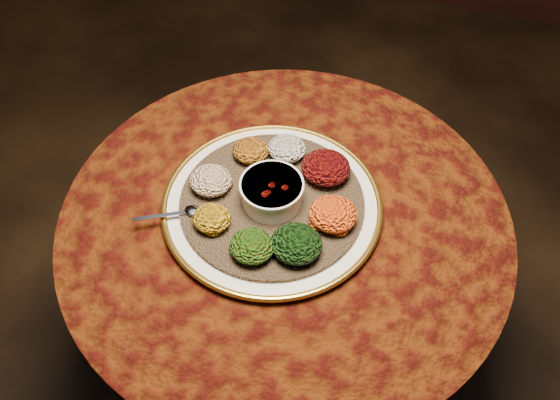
% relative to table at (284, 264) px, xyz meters
% --- Properties ---
extents(table, '(0.96, 0.96, 0.73)m').
position_rel_table_xyz_m(table, '(0.00, 0.00, 0.00)').
color(table, black).
rests_on(table, ground).
extents(platter, '(0.57, 0.57, 0.02)m').
position_rel_table_xyz_m(platter, '(-0.03, 0.01, 0.19)').
color(platter, silver).
rests_on(platter, table).
extents(injera, '(0.44, 0.44, 0.01)m').
position_rel_table_xyz_m(injera, '(-0.03, 0.01, 0.20)').
color(injera, brown).
rests_on(injera, platter).
extents(stew_bowl, '(0.13, 0.13, 0.06)m').
position_rel_table_xyz_m(stew_bowl, '(-0.03, 0.01, 0.24)').
color(stew_bowl, white).
rests_on(stew_bowl, injera).
extents(spoon, '(0.13, 0.08, 0.01)m').
position_rel_table_xyz_m(spoon, '(-0.19, -0.07, 0.21)').
color(spoon, silver).
rests_on(spoon, injera).
extents(portion_ayib, '(0.08, 0.08, 0.04)m').
position_rel_table_xyz_m(portion_ayib, '(-0.04, 0.15, 0.23)').
color(portion_ayib, beige).
rests_on(portion_ayib, injera).
extents(portion_kitfo, '(0.11, 0.10, 0.05)m').
position_rel_table_xyz_m(portion_kitfo, '(0.05, 0.12, 0.23)').
color(portion_kitfo, black).
rests_on(portion_kitfo, injera).
extents(portion_tikil, '(0.10, 0.09, 0.05)m').
position_rel_table_xyz_m(portion_tikil, '(0.10, 0.00, 0.23)').
color(portion_tikil, '#C47010').
rests_on(portion_tikil, injera).
extents(portion_gomen, '(0.10, 0.10, 0.05)m').
position_rel_table_xyz_m(portion_gomen, '(0.05, -0.09, 0.23)').
color(portion_gomen, black).
rests_on(portion_gomen, injera).
extents(portion_mixveg, '(0.09, 0.08, 0.04)m').
position_rel_table_xyz_m(portion_mixveg, '(-0.03, -0.12, 0.23)').
color(portion_mixveg, maroon).
rests_on(portion_mixveg, injera).
extents(portion_kik, '(0.08, 0.07, 0.04)m').
position_rel_table_xyz_m(portion_kik, '(-0.13, -0.08, 0.23)').
color(portion_kik, '#BE8810').
rests_on(portion_kik, injera).
extents(portion_timatim, '(0.09, 0.09, 0.04)m').
position_rel_table_xyz_m(portion_timatim, '(-0.17, 0.01, 0.23)').
color(portion_timatim, maroon).
rests_on(portion_timatim, injera).
extents(portion_shiro, '(0.08, 0.08, 0.04)m').
position_rel_table_xyz_m(portion_shiro, '(-0.12, 0.12, 0.23)').
color(portion_shiro, '#A15513').
rests_on(portion_shiro, injera).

